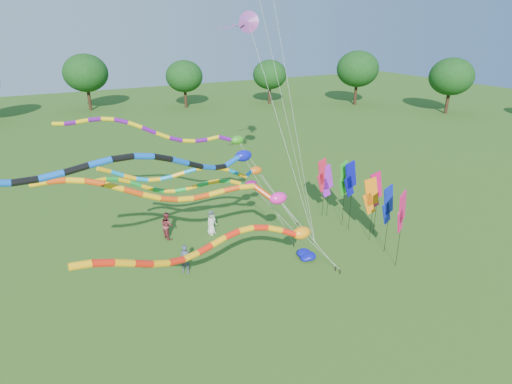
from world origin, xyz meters
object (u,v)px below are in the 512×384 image
tube_kite_orange (197,193)px  person_a (211,223)px  blue_nylon_heap (309,254)px  person_c (167,225)px  person_b (185,259)px  tube_kite_red (235,242)px

tube_kite_orange → person_a: (2.88, 5.55, -4.67)m
blue_nylon_heap → person_a: 6.94m
blue_nylon_heap → person_c: person_c is taller
person_a → person_b: 4.91m
person_b → person_a: bearing=94.1°
tube_kite_red → blue_nylon_heap: bearing=19.7°
tube_kite_orange → person_b: bearing=115.6°
tube_kite_red → person_a: (2.36, 8.69, -3.28)m
person_c → tube_kite_orange: bearing=166.9°
person_a → blue_nylon_heap: bearing=-85.5°
tube_kite_orange → person_a: 7.80m
tube_kite_red → person_c: bearing=86.6°
tube_kite_red → person_b: (-0.81, 4.94, -3.25)m
tube_kite_red → blue_nylon_heap: tube_kite_red is taller
blue_nylon_heap → person_b: person_b is taller
person_a → person_c: 2.91m
person_a → person_b: bearing=-161.3°
tube_kite_red → blue_nylon_heap: size_ratio=8.35×
person_a → person_b: size_ratio=0.97×
person_a → tube_kite_orange: bearing=-148.5°
tube_kite_orange → person_a: tube_kite_orange is taller
person_a → person_c: bearing=132.0°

